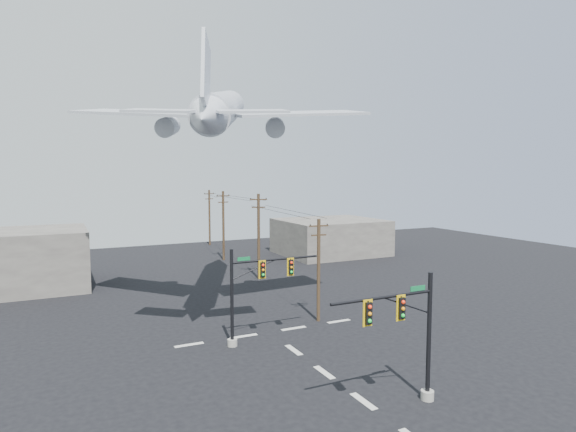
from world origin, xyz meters
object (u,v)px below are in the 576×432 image
airliner (222,110)px  signal_mast_far (252,292)px  signal_mast_near (410,336)px  utility_pole_d (209,216)px  utility_pole_c (223,224)px  utility_pole_a (319,268)px  utility_pole_b (259,235)px

airliner → signal_mast_far: bearing=-160.9°
signal_mast_near → airliner: 24.03m
signal_mast_near → utility_pole_d: utility_pole_d is taller
signal_mast_far → utility_pole_c: bearing=75.0°
airliner → signal_mast_near: bearing=-147.3°
signal_mast_far → utility_pole_a: 7.02m
utility_pole_d → signal_mast_near: bearing=-112.7°
utility_pole_a → airliner: size_ratio=0.33×
signal_mast_near → utility_pole_d: 57.75m
signal_mast_far → utility_pole_c: size_ratio=0.73×
utility_pole_c → utility_pole_b: bearing=-97.5°
signal_mast_far → utility_pole_d: 46.77m
utility_pole_d → airliner: (-10.08, -37.53, 12.12)m
utility_pole_b → utility_pole_d: 26.98m
utility_pole_b → utility_pole_a: bearing=-77.3°
signal_mast_far → utility_pole_b: size_ratio=0.72×
signal_mast_near → utility_pole_d: size_ratio=0.74×
signal_mast_near → signal_mast_far: 12.40m
utility_pole_a → utility_pole_d: utility_pole_d is taller
utility_pole_b → airliner: 17.69m
signal_mast_near → utility_pole_a: utility_pole_a is taller
utility_pole_d → utility_pole_b: bearing=-111.1°
utility_pole_c → airliner: airliner is taller
utility_pole_b → airliner: airliner is taller
utility_pole_d → airliner: airliner is taller
utility_pole_a → utility_pole_c: size_ratio=0.87×
utility_pole_a → airliner: 15.02m
signal_mast_far → utility_pole_b: 20.43m
airliner → utility_pole_c: bearing=5.2°
signal_mast_far → utility_pole_b: utility_pole_b is taller
signal_mast_near → utility_pole_c: utility_pole_c is taller
utility_pole_a → utility_pole_c: bearing=91.6°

